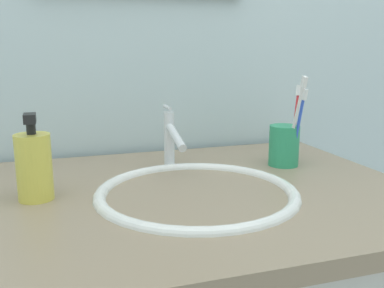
{
  "coord_description": "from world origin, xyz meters",
  "views": [
    {
      "loc": [
        -0.22,
        -0.76,
        1.14
      ],
      "look_at": [
        0.02,
        -0.0,
        0.97
      ],
      "focal_mm": 40.32,
      "sensor_mm": 36.0,
      "label": 1
    }
  ],
  "objects_px": {
    "toothbrush_white": "(296,117)",
    "toothbrush_red": "(295,119)",
    "faucet": "(171,138)",
    "toothbrush_cup": "(284,146)",
    "soap_dispenser": "(34,166)",
    "toothbrush_blue": "(299,123)"
  },
  "relations": [
    {
      "from": "toothbrush_cup",
      "to": "toothbrush_red",
      "type": "distance_m",
      "value": 0.07
    },
    {
      "from": "toothbrush_cup",
      "to": "toothbrush_red",
      "type": "relative_size",
      "value": 0.52
    },
    {
      "from": "toothbrush_white",
      "to": "toothbrush_blue",
      "type": "xyz_separation_m",
      "value": [
        0.01,
        0.0,
        -0.01
      ]
    },
    {
      "from": "toothbrush_white",
      "to": "soap_dispenser",
      "type": "bearing_deg",
      "value": -176.42
    },
    {
      "from": "toothbrush_red",
      "to": "soap_dispenser",
      "type": "xyz_separation_m",
      "value": [
        -0.58,
        -0.08,
        -0.04
      ]
    },
    {
      "from": "faucet",
      "to": "toothbrush_white",
      "type": "xyz_separation_m",
      "value": [
        0.26,
        -0.09,
        0.05
      ]
    },
    {
      "from": "soap_dispenser",
      "to": "toothbrush_white",
      "type": "bearing_deg",
      "value": 3.58
    },
    {
      "from": "faucet",
      "to": "toothbrush_red",
      "type": "bearing_deg",
      "value": -7.74
    },
    {
      "from": "toothbrush_blue",
      "to": "faucet",
      "type": "bearing_deg",
      "value": 163.19
    },
    {
      "from": "faucet",
      "to": "toothbrush_white",
      "type": "height_order",
      "value": "toothbrush_white"
    },
    {
      "from": "toothbrush_cup",
      "to": "toothbrush_blue",
      "type": "relative_size",
      "value": 0.53
    },
    {
      "from": "toothbrush_blue",
      "to": "soap_dispenser",
      "type": "relative_size",
      "value": 1.12
    },
    {
      "from": "faucet",
      "to": "soap_dispenser",
      "type": "xyz_separation_m",
      "value": [
        -0.29,
        -0.12,
        -0.01
      ]
    },
    {
      "from": "toothbrush_cup",
      "to": "toothbrush_white",
      "type": "distance_m",
      "value": 0.08
    },
    {
      "from": "toothbrush_white",
      "to": "toothbrush_red",
      "type": "distance_m",
      "value": 0.06
    },
    {
      "from": "toothbrush_cup",
      "to": "toothbrush_white",
      "type": "bearing_deg",
      "value": -82.76
    },
    {
      "from": "toothbrush_blue",
      "to": "soap_dispenser",
      "type": "height_order",
      "value": "toothbrush_blue"
    },
    {
      "from": "soap_dispenser",
      "to": "toothbrush_red",
      "type": "bearing_deg",
      "value": 8.11
    },
    {
      "from": "toothbrush_red",
      "to": "toothbrush_cup",
      "type": "bearing_deg",
      "value": -163.34
    },
    {
      "from": "faucet",
      "to": "toothbrush_cup",
      "type": "bearing_deg",
      "value": -10.81
    },
    {
      "from": "toothbrush_white",
      "to": "soap_dispenser",
      "type": "relative_size",
      "value": 1.3
    },
    {
      "from": "faucet",
      "to": "toothbrush_blue",
      "type": "height_order",
      "value": "toothbrush_blue"
    }
  ]
}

